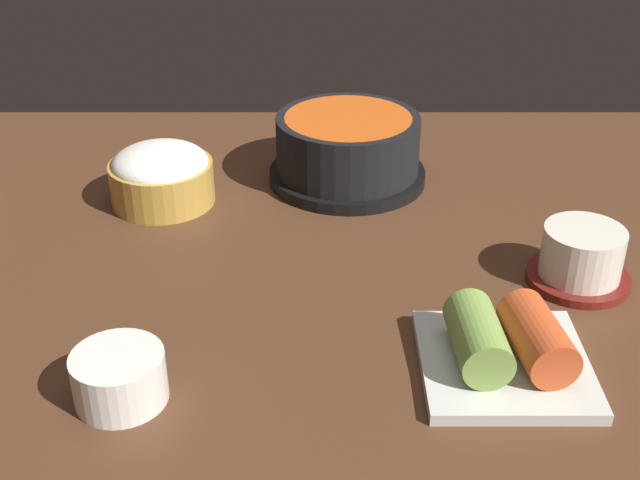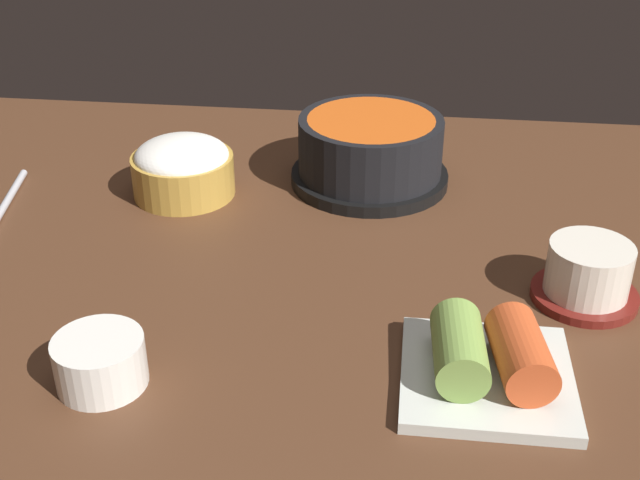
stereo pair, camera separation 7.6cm
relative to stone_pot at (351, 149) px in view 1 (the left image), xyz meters
The scene contains 6 objects.
dining_table 18.32cm from the stone_pot, 107.50° to the right, with size 100.00×76.00×2.00cm, color #4C2D1C.
stone_pot is the anchor object (origin of this frame).
rice_bowl 20.49cm from the stone_pot, 165.14° to the right, with size 10.96×10.96×6.37cm.
tea_cup_with_saucer 29.33cm from the stone_pot, 46.36° to the right, with size 9.24×9.24×5.36cm.
kimchi_plate 35.59cm from the stone_pot, 71.73° to the right, with size 12.89×12.89×4.96cm.
side_bowl_near 41.19cm from the stone_pot, 115.40° to the right, with size 6.86×6.86×3.92cm.
Camera 1 is at (2.25, -67.68, 42.56)cm, focal length 46.60 mm.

